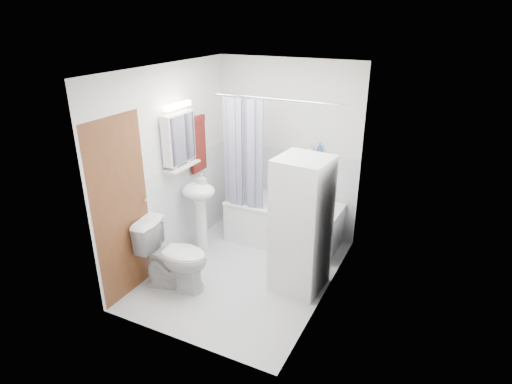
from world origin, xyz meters
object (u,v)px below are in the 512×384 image
at_px(sink, 199,202).
at_px(washer_dryer, 301,225).
at_px(toilet, 174,256).
at_px(bathtub, 284,221).

relative_size(sink, washer_dryer, 0.67).
distance_m(sink, toilet, 0.88).
bearing_deg(sink, toilet, -77.89).
height_order(sink, toilet, sink).
height_order(washer_dryer, toilet, washer_dryer).
relative_size(bathtub, sink, 1.44).
bearing_deg(washer_dryer, toilet, -148.11).
height_order(bathtub, toilet, toilet).
height_order(sink, washer_dryer, washer_dryer).
bearing_deg(sink, washer_dryer, -6.61).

